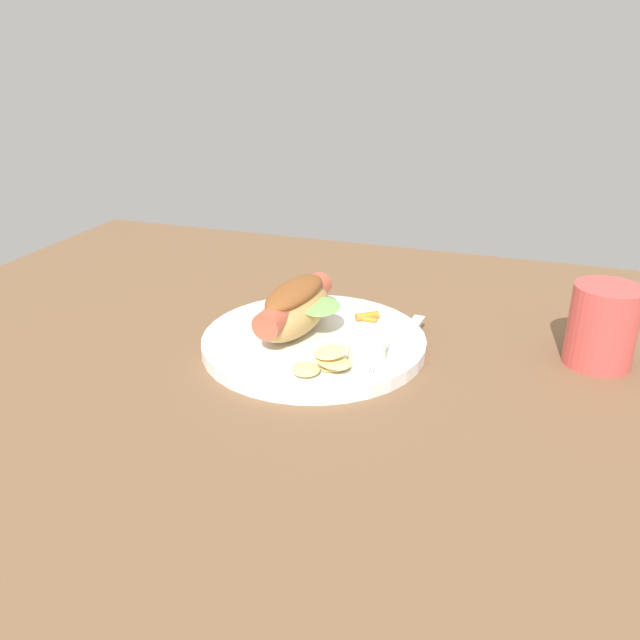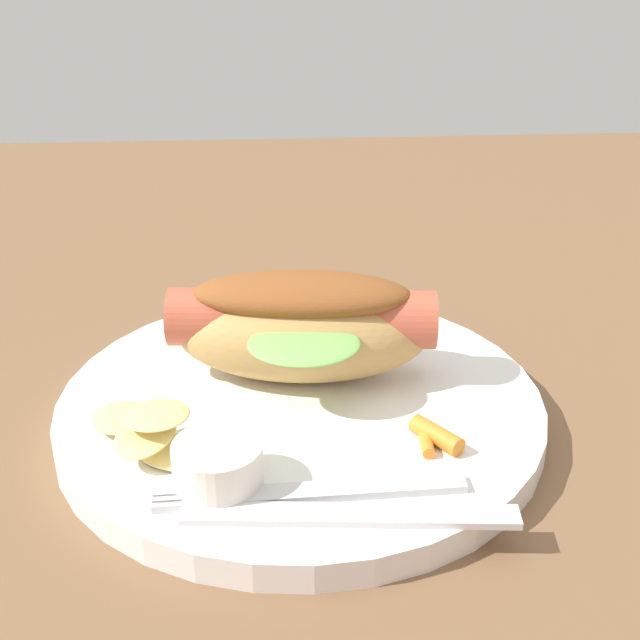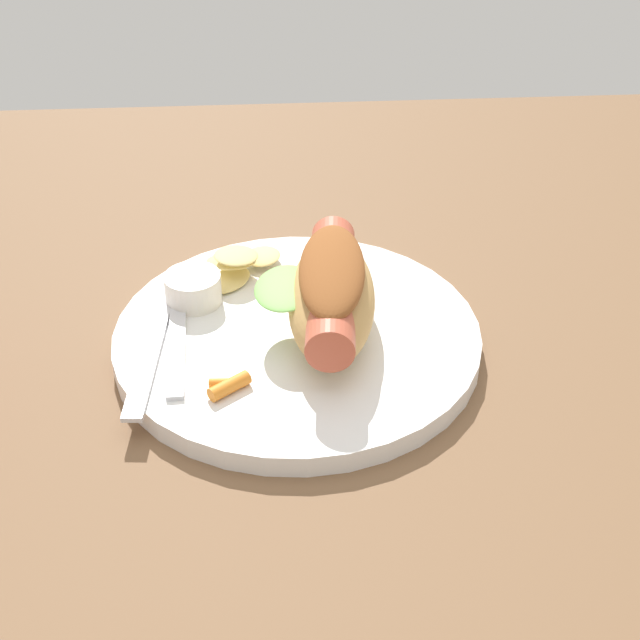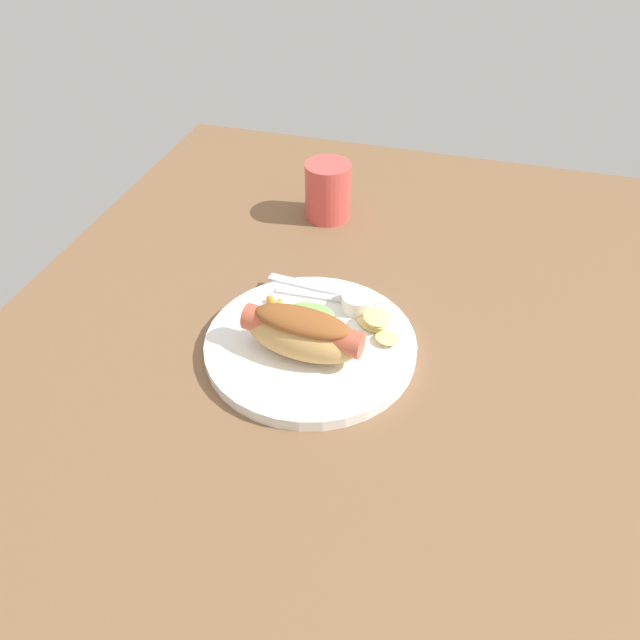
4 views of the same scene
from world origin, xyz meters
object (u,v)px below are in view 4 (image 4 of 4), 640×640
Objects in this scene: hot_dog at (303,332)px; chips_pile at (378,324)px; sauce_ramekin at (358,302)px; carrot_garnish at (274,305)px; knife at (320,288)px; plate at (311,345)px; drinking_cup at (328,191)px; fork at (326,297)px.

hot_dog is 10.66cm from chips_pile.
sauce_ramekin is 1.43× the size of carrot_garnish.
chips_pile reaches higher than carrot_garnish.
hot_dog is at bearing -78.41° from knife.
knife is (-10.43, -1.79, 0.98)cm from plate.
hot_dog is 1.61× the size of drinking_cup.
sauce_ramekin reaches higher than fork.
hot_dog is 13.32cm from knife.
drinking_cup is (-27.17, -0.17, 2.66)cm from carrot_garnish.
fork reaches higher than plate.
carrot_garnish reaches higher than knife.
carrot_garnish reaches higher than plate.
sauce_ramekin is 0.45× the size of drinking_cup.
sauce_ramekin is at bearing 151.24° from plate.
plate is at bearing -60.96° from chips_pile.
sauce_ramekin is at bearing 24.22° from drinking_cup.
chips_pile is at bearing -28.16° from knife.
knife is (-2.75, -6.00, -0.98)cm from sauce_ramekin.
carrot_garnish reaches higher than fork.
chips_pile is at bearing 46.04° from sauce_ramekin.
hot_dog reaches higher than knife.
chips_pile is at bearing 45.45° from hot_dog.
knife is at bearing -114.66° from sauce_ramekin.
hot_dog is at bearing -49.84° from chips_pile.
knife is 11.35cm from chips_pile.
plate is at bearing -28.76° from sauce_ramekin.
sauce_ramekin reaches higher than knife.
sauce_ramekin is 0.29× the size of fork.
knife is at bearing -122.85° from chips_pile.
chips_pile is at bearing -30.56° from fork.
hot_dog is 0.99× the size of knife.
hot_dog is 11.54cm from fork.
plate is 6.27× the size of sauce_ramekin.
plate is 4.80cm from hot_dog.
plate is 1.77× the size of hot_dog.
sauce_ramekin is 6.67cm from knife.
fork is (-1.01, -4.66, -0.96)cm from sauce_ramekin.
carrot_garnish is at bearing -92.28° from chips_pile.
drinking_cup is (-34.45, -6.51, -0.23)cm from hot_dog.
drinking_cup reaches higher than carrot_garnish.
sauce_ramekin is (-7.67, 4.21, 1.96)cm from plate.
drinking_cup reaches higher than hot_dog.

